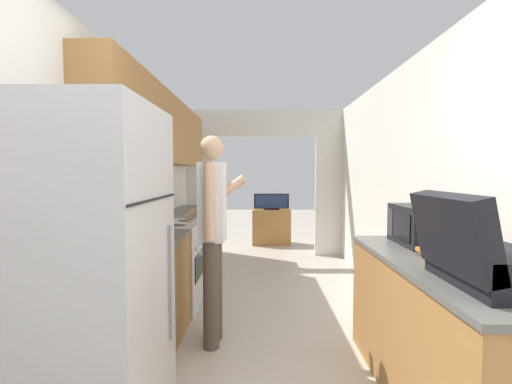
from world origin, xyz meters
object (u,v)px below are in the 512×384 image
object	(u,v)px
tv_cabinet	(271,227)
person	(212,232)
book_stack	(445,256)
range_oven	(170,264)
microwave	(422,225)
refrigerator	(91,272)
television	(271,202)
suitcase	(478,255)

from	to	relation	value
tv_cabinet	person	bearing A→B (deg)	-98.84
person	book_stack	size ratio (longest dim) A/B	5.45
range_oven	microwave	bearing A→B (deg)	-26.37
person	tv_cabinet	bearing A→B (deg)	-6.31
refrigerator	person	bearing A→B (deg)	62.27
range_oven	tv_cabinet	world-z (taller)	range_oven
refrigerator	television	world-z (taller)	refrigerator
book_stack	tv_cabinet	size ratio (longest dim) A/B	0.42
refrigerator	television	distance (m)	5.07
book_stack	tv_cabinet	world-z (taller)	book_stack
television	refrigerator	bearing A→B (deg)	-103.03
refrigerator	suitcase	world-z (taller)	refrigerator
book_stack	tv_cabinet	distance (m)	4.83
refrigerator	book_stack	size ratio (longest dim) A/B	5.64
person	book_stack	distance (m)	1.70
refrigerator	television	bearing A→B (deg)	76.97
tv_cabinet	television	bearing A→B (deg)	-90.00
microwave	book_stack	xyz separation A→B (m)	(-0.06, -0.44, -0.12)
suitcase	book_stack	xyz separation A→B (m)	(0.11, 0.48, -0.12)
person	microwave	size ratio (longest dim) A/B	3.58
person	tv_cabinet	xyz separation A→B (m)	(0.62, 3.99, -0.59)
person	refrigerator	bearing A→B (deg)	154.80
book_stack	television	xyz separation A→B (m)	(-0.92, 4.66, -0.07)
book_stack	microwave	bearing A→B (deg)	81.69
range_oven	suitcase	bearing A→B (deg)	-45.00
refrigerator	microwave	xyz separation A→B (m)	(2.12, 0.72, 0.15)
tv_cabinet	book_stack	bearing A→B (deg)	-78.99
refrigerator	range_oven	size ratio (longest dim) A/B	1.73
microwave	refrigerator	bearing A→B (deg)	-161.24
refrigerator	television	size ratio (longest dim) A/B	2.60
microwave	book_stack	bearing A→B (deg)	-98.31
person	television	world-z (taller)	person
suitcase	tv_cabinet	size ratio (longest dim) A/B	0.76
microwave	book_stack	distance (m)	0.46
tv_cabinet	range_oven	bearing A→B (deg)	-110.46
suitcase	book_stack	world-z (taller)	suitcase
person	tv_cabinet	distance (m)	4.08
book_stack	refrigerator	bearing A→B (deg)	-172.35
suitcase	microwave	distance (m)	0.94
person	television	size ratio (longest dim) A/B	2.51
tv_cabinet	television	xyz separation A→B (m)	(0.00, -0.04, 0.50)
book_stack	range_oven	bearing A→B (deg)	144.16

